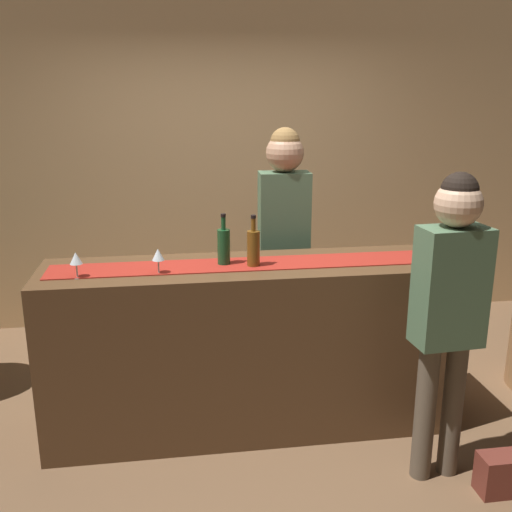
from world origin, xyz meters
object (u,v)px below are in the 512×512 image
object	(u,v)px
wine_bottle_amber	(254,247)
wine_glass_mid_counter	(158,255)
wine_glass_near_customer	(76,259)
handbag	(505,474)
wine_bottle_green	(224,246)
customer_sipping	(449,298)
bartender	(284,227)

from	to	relation	value
wine_bottle_amber	wine_glass_mid_counter	xyz separation A→B (m)	(-0.54, -0.06, -0.01)
wine_glass_near_customer	handbag	xyz separation A→B (m)	(2.18, -0.74, -1.04)
wine_glass_near_customer	wine_glass_mid_counter	bearing A→B (deg)	1.14
wine_bottle_green	handbag	size ratio (longest dim) A/B	1.08
wine_glass_near_customer	customer_sipping	size ratio (longest dim) A/B	0.09
wine_bottle_green	handbag	xyz separation A→B (m)	(1.37, -0.87, -1.05)
handbag	bartender	bearing A→B (deg)	122.31
wine_bottle_amber	wine_glass_near_customer	distance (m)	0.98
bartender	wine_bottle_amber	bearing A→B (deg)	66.61
customer_sipping	handbag	xyz separation A→B (m)	(0.29, -0.20, -0.91)
wine_bottle_green	bartender	xyz separation A→B (m)	(0.47, 0.56, -0.03)
customer_sipping	wine_glass_mid_counter	bearing A→B (deg)	155.47
wine_glass_mid_counter	handbag	bearing A→B (deg)	-23.10
wine_glass_mid_counter	customer_sipping	world-z (taller)	customer_sipping
bartender	handbag	size ratio (longest dim) A/B	6.43
wine_bottle_green	handbag	distance (m)	1.93
wine_glass_near_customer	bartender	bearing A→B (deg)	28.54
wine_bottle_amber	customer_sipping	size ratio (longest dim) A/B	0.18
wine_bottle_amber	wine_bottle_green	world-z (taller)	same
bartender	wine_glass_near_customer	bearing A→B (deg)	30.81
handbag	customer_sipping	bearing A→B (deg)	145.19
wine_bottle_amber	handbag	xyz separation A→B (m)	(1.20, -0.81, -1.05)
wine_glass_near_customer	bartender	xyz separation A→B (m)	(1.28, 0.69, -0.02)
wine_glass_mid_counter	bartender	distance (m)	1.08
wine_glass_mid_counter	handbag	world-z (taller)	wine_glass_mid_counter
wine_bottle_green	handbag	world-z (taller)	wine_bottle_green
wine_glass_mid_counter	bartender	world-z (taller)	bartender
wine_glass_mid_counter	customer_sipping	xyz separation A→B (m)	(1.45, -0.54, -0.13)
customer_sipping	handbag	size ratio (longest dim) A/B	5.92
customer_sipping	wine_bottle_green	bearing A→B (deg)	144.14
bartender	customer_sipping	xyz separation A→B (m)	(0.61, -1.23, -0.11)
wine_bottle_amber	wine_glass_mid_counter	distance (m)	0.55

